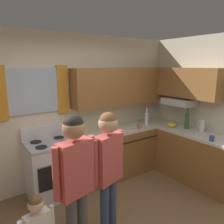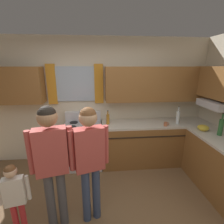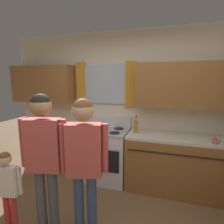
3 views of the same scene
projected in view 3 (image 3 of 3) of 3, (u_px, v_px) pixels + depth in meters
back_wall_unit at (132, 98)px, 3.24m from camera, size 4.60×0.42×2.60m
stove_oven at (107, 154)px, 3.26m from camera, size 0.75×0.67×1.10m
bottle_oil_amber at (136, 126)px, 3.00m from camera, size 0.06×0.06×0.29m
cup_terracotta at (215, 141)px, 2.49m from camera, size 0.11×0.07×0.08m
adult_holding_child at (44, 151)px, 1.94m from camera, size 0.49×0.23×1.62m
adult_in_plaid at (84, 155)px, 1.88m from camera, size 0.48×0.25×1.58m
small_child at (8, 184)px, 2.04m from camera, size 0.33×0.14×1.00m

